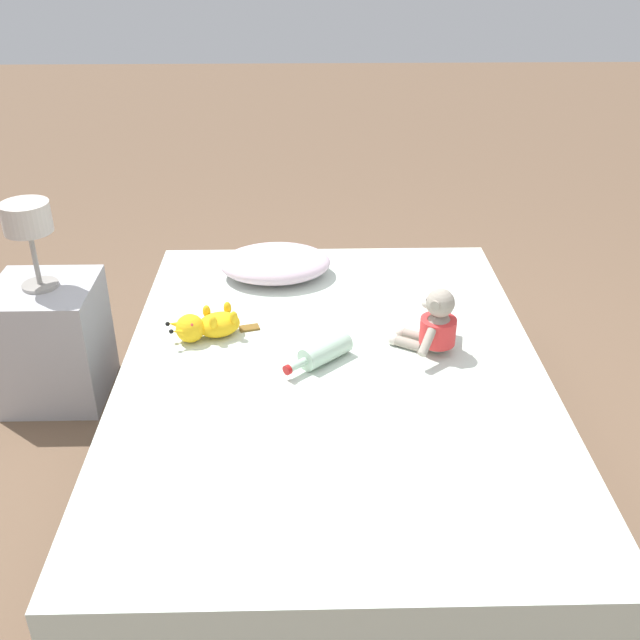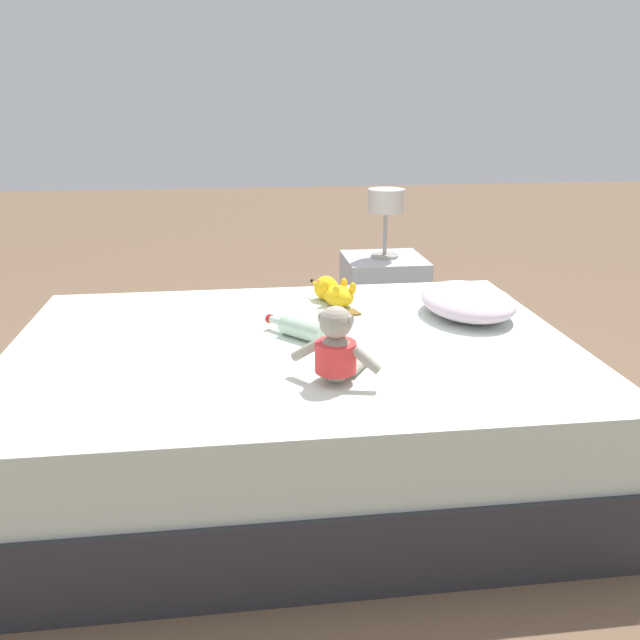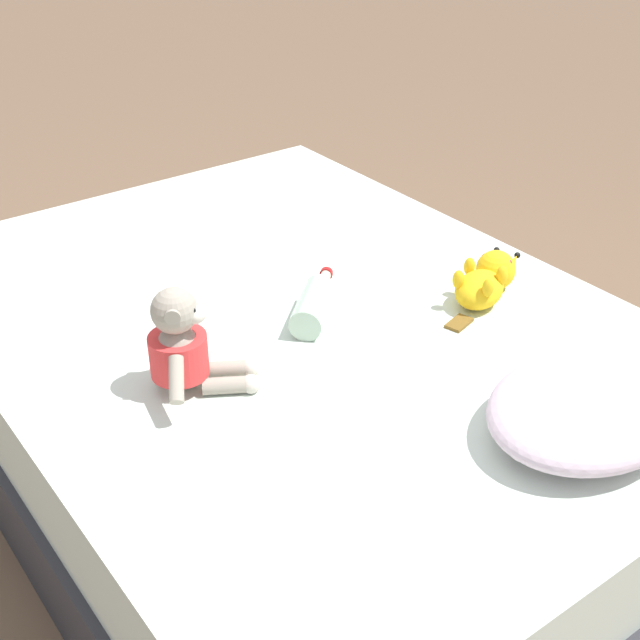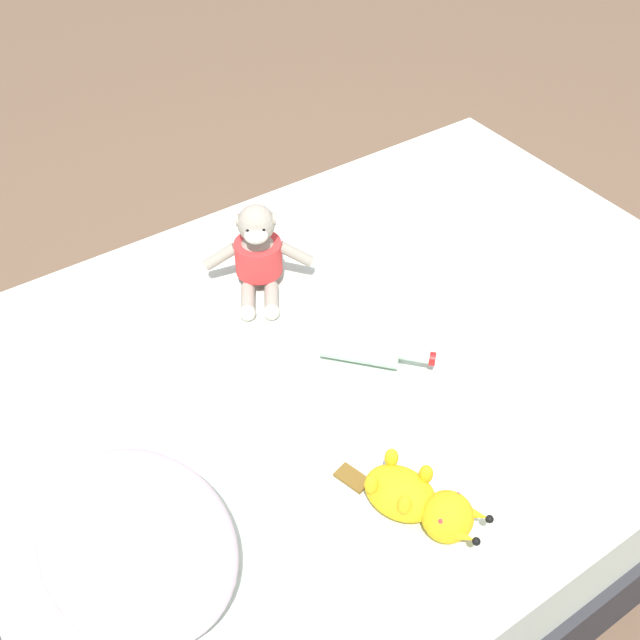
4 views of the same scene
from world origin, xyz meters
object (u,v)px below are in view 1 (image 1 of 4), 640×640
object	(u,v)px
plush_yellow_creature	(207,326)
nightstand	(52,342)
plush_monkey	(435,326)
pillow	(275,263)
bed	(332,427)
bedside_lamp	(28,223)
glass_bottle	(324,351)

from	to	relation	value
plush_yellow_creature	nightstand	bearing A→B (deg)	151.97
plush_monkey	plush_yellow_creature	size ratio (longest dim) A/B	0.81
pillow	plush_yellow_creature	world-z (taller)	pillow
bed	pillow	world-z (taller)	pillow
pillow	bedside_lamp	world-z (taller)	bedside_lamp
pillow	bedside_lamp	size ratio (longest dim) A/B	1.34
plush_monkey	nightstand	xyz separation A→B (m)	(-1.47, 0.47, -0.33)
plush_yellow_creature	glass_bottle	world-z (taller)	plush_yellow_creature
bed	nightstand	bearing A→B (deg)	153.02
nightstand	bedside_lamp	size ratio (longest dim) A/B	1.45
nightstand	bedside_lamp	xyz separation A→B (m)	(0.00, 0.00, 0.52)
bed	plush_yellow_creature	xyz separation A→B (m)	(-0.43, 0.20, 0.29)
glass_bottle	plush_yellow_creature	bearing A→B (deg)	157.63
pillow	glass_bottle	xyz separation A→B (m)	(0.18, -0.65, -0.02)
nightstand	plush_yellow_creature	bearing A→B (deg)	-28.03
glass_bottle	pillow	bearing A→B (deg)	105.29
bed	plush_yellow_creature	size ratio (longest dim) A/B	6.16
bed	bedside_lamp	bearing A→B (deg)	153.02
pillow	plush_yellow_creature	bearing A→B (deg)	-114.73
plush_monkey	nightstand	bearing A→B (deg)	162.18
pillow	plush_yellow_creature	xyz separation A→B (m)	(-0.22, -0.49, -0.01)
plush_monkey	plush_yellow_creature	world-z (taller)	plush_monkey
bed	plush_monkey	distance (m)	0.50
plush_monkey	bedside_lamp	world-z (taller)	bedside_lamp
bed	bedside_lamp	distance (m)	1.37
plush_monkey	bedside_lamp	distance (m)	1.56
glass_bottle	plush_monkey	bearing A→B (deg)	9.34
glass_bottle	bed	bearing A→B (deg)	-53.94
plush_yellow_creature	bedside_lamp	distance (m)	0.82
pillow	glass_bottle	size ratio (longest dim) A/B	1.99
plush_monkey	plush_yellow_creature	distance (m)	0.79
bed	nightstand	size ratio (longest dim) A/B	3.93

